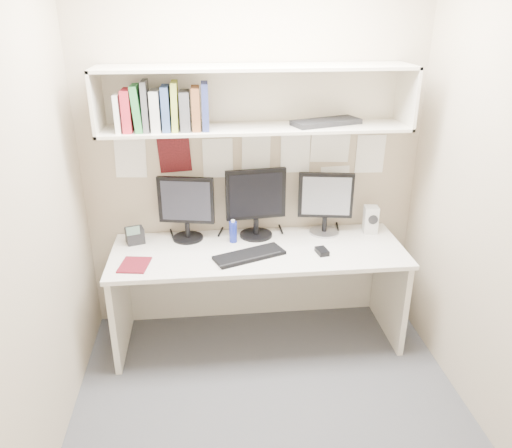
{
  "coord_description": "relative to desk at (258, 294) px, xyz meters",
  "views": [
    {
      "loc": [
        -0.33,
        -2.41,
        2.24
      ],
      "look_at": [
        -0.05,
        0.35,
        1.05
      ],
      "focal_mm": 35.0,
      "sensor_mm": 36.0,
      "label": 1
    }
  ],
  "objects": [
    {
      "name": "floor",
      "position": [
        0.0,
        -0.65,
        -0.37
      ],
      "size": [
        2.4,
        2.0,
        0.01
      ],
      "primitive_type": "cube",
      "color": "#424347",
      "rests_on": "ground"
    },
    {
      "name": "wall_back",
      "position": [
        0.0,
        0.35,
        0.93
      ],
      "size": [
        2.4,
        0.02,
        2.6
      ],
      "primitive_type": "cube",
      "color": "tan",
      "rests_on": "ground"
    },
    {
      "name": "wall_front",
      "position": [
        0.0,
        -1.65,
        0.93
      ],
      "size": [
        2.4,
        0.02,
        2.6
      ],
      "primitive_type": "cube",
      "color": "tan",
      "rests_on": "ground"
    },
    {
      "name": "wall_left",
      "position": [
        -1.2,
        -0.65,
        0.93
      ],
      "size": [
        0.02,
        2.0,
        2.6
      ],
      "primitive_type": "cube",
      "color": "tan",
      "rests_on": "ground"
    },
    {
      "name": "wall_right",
      "position": [
        1.2,
        -0.65,
        0.93
      ],
      "size": [
        0.02,
        2.0,
        2.6
      ],
      "primitive_type": "cube",
      "color": "tan",
      "rests_on": "ground"
    },
    {
      "name": "desk",
      "position": [
        0.0,
        0.0,
        0.0
      ],
      "size": [
        2.0,
        0.7,
        0.73
      ],
      "color": "silver",
      "rests_on": "floor"
    },
    {
      "name": "overhead_hutch",
      "position": [
        0.0,
        0.21,
        1.35
      ],
      "size": [
        2.0,
        0.38,
        0.4
      ],
      "color": "beige",
      "rests_on": "wall_back"
    },
    {
      "name": "pinned_papers",
      "position": [
        0.0,
        0.34,
        0.88
      ],
      "size": [
        1.92,
        0.01,
        0.48
      ],
      "primitive_type": null,
      "color": "white",
      "rests_on": "wall_back"
    },
    {
      "name": "monitor_left",
      "position": [
        -0.48,
        0.22,
        0.61
      ],
      "size": [
        0.39,
        0.22,
        0.46
      ],
      "rotation": [
        0.0,
        0.0,
        -0.2
      ],
      "color": "black",
      "rests_on": "desk"
    },
    {
      "name": "monitor_center",
      "position": [
        0.01,
        0.22,
        0.63
      ],
      "size": [
        0.43,
        0.24,
        0.5
      ],
      "rotation": [
        0.0,
        0.0,
        0.11
      ],
      "color": "black",
      "rests_on": "desk"
    },
    {
      "name": "monitor_right",
      "position": [
        0.51,
        0.22,
        0.61
      ],
      "size": [
        0.39,
        0.21,
        0.45
      ],
      "rotation": [
        0.0,
        0.0,
        -0.17
      ],
      "color": "#A5A5AA",
      "rests_on": "desk"
    },
    {
      "name": "keyboard",
      "position": [
        -0.07,
        -0.12,
        0.38
      ],
      "size": [
        0.5,
        0.33,
        0.02
      ],
      "primitive_type": "cube",
      "rotation": [
        0.0,
        0.0,
        0.38
      ],
      "color": "black",
      "rests_on": "desk"
    },
    {
      "name": "mouse",
      "position": [
        0.42,
        -0.12,
        0.38
      ],
      "size": [
        0.08,
        0.12,
        0.03
      ],
      "primitive_type": "cube",
      "rotation": [
        0.0,
        0.0,
        0.17
      ],
      "color": "black",
      "rests_on": "desk"
    },
    {
      "name": "speaker",
      "position": [
        0.85,
        0.19,
        0.46
      ],
      "size": [
        0.11,
        0.12,
        0.2
      ],
      "rotation": [
        0.0,
        0.0,
        -0.14
      ],
      "color": "#BBBBB6",
      "rests_on": "desk"
    },
    {
      "name": "blue_bottle",
      "position": [
        -0.16,
        0.13,
        0.44
      ],
      "size": [
        0.05,
        0.05,
        0.17
      ],
      "color": "navy",
      "rests_on": "desk"
    },
    {
      "name": "maroon_notebook",
      "position": [
        -0.82,
        -0.17,
        0.37
      ],
      "size": [
        0.21,
        0.24,
        0.01
      ],
      "primitive_type": "cube",
      "rotation": [
        0.0,
        0.0,
        -0.16
      ],
      "color": "#590F19",
      "rests_on": "desk"
    },
    {
      "name": "desk_phone",
      "position": [
        -0.85,
        0.18,
        0.42
      ],
      "size": [
        0.15,
        0.14,
        0.15
      ],
      "rotation": [
        0.0,
        0.0,
        0.31
      ],
      "color": "black",
      "rests_on": "desk"
    },
    {
      "name": "book_stack",
      "position": [
        -0.58,
        0.11,
        1.31
      ],
      "size": [
        0.57,
        0.19,
        0.31
      ],
      "color": "white",
      "rests_on": "overhead_hutch"
    },
    {
      "name": "hutch_tray",
      "position": [
        0.47,
        0.16,
        1.19
      ],
      "size": [
        0.49,
        0.31,
        0.03
      ],
      "primitive_type": "cube",
      "rotation": [
        0.0,
        0.0,
        0.33
      ],
      "color": "black",
      "rests_on": "overhead_hutch"
    }
  ]
}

